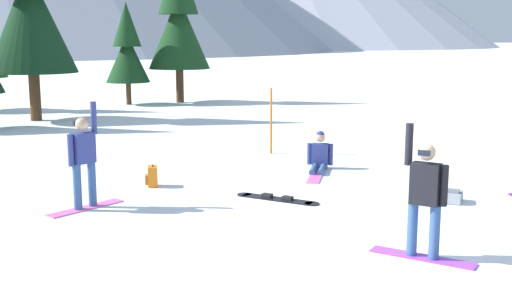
% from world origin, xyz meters
% --- Properties ---
extents(ground_plane, '(800.00, 800.00, 0.00)m').
position_xyz_m(ground_plane, '(0.00, 0.00, 0.00)').
color(ground_plane, white).
extents(snowboarder_foreground, '(1.25, 1.28, 1.95)m').
position_xyz_m(snowboarder_foreground, '(0.88, -0.63, 0.91)').
color(snowboarder_foreground, '#993FD8').
rests_on(snowboarder_foreground, ground_plane).
extents(snowboarder_midground, '(1.42, 1.11, 1.98)m').
position_xyz_m(snowboarder_midground, '(-3.79, 3.38, 0.93)').
color(snowboarder_midground, pink).
rests_on(snowboarder_midground, ground_plane).
extents(snowboarder_background, '(1.16, 1.78, 0.92)m').
position_xyz_m(snowboarder_background, '(1.64, 5.51, 0.31)').
color(snowboarder_background, '#335184').
rests_on(snowboarder_background, ground_plane).
extents(loose_snowboard_near_left, '(1.49, 1.42, 0.09)m').
position_xyz_m(loose_snowboard_near_left, '(-0.16, 3.07, 0.02)').
color(loose_snowboard_near_left, black).
rests_on(loose_snowboard_near_left, ground_plane).
extents(backpack_orange, '(0.29, 0.34, 0.47)m').
position_xyz_m(backpack_orange, '(-2.42, 4.83, 0.21)').
color(backpack_orange, orange).
rests_on(backpack_orange, ground_plane).
extents(backpack_grey, '(0.53, 0.55, 0.27)m').
position_xyz_m(backpack_grey, '(3.06, 2.00, 0.12)').
color(backpack_grey, gray).
rests_on(backpack_grey, ground_plane).
extents(trail_marker_pole, '(0.06, 0.06, 1.80)m').
position_xyz_m(trail_marker_pole, '(1.13, 7.87, 0.90)').
color(trail_marker_pole, orange).
rests_on(trail_marker_pole, ground_plane).
extents(pine_tree_young, '(2.99, 2.99, 7.53)m').
position_xyz_m(pine_tree_young, '(0.72, 22.32, 4.11)').
color(pine_tree_young, '#472D19').
rests_on(pine_tree_young, ground_plane).
extents(pine_tree_slender, '(2.08, 2.08, 4.83)m').
position_xyz_m(pine_tree_slender, '(-1.79, 21.99, 2.64)').
color(pine_tree_slender, '#472D19').
rests_on(pine_tree_slender, ground_plane).
extents(pine_tree_leaning, '(3.35, 3.35, 8.33)m').
position_xyz_m(pine_tree_leaning, '(-5.63, 16.94, 4.54)').
color(pine_tree_leaning, '#472D19').
rests_on(pine_tree_leaning, ground_plane).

